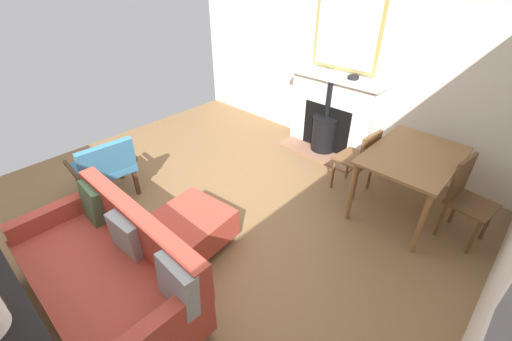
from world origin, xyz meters
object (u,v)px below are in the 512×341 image
Objects in this scene: fireplace at (330,118)px; mantel_bowl_near at (322,70)px; sofa at (111,271)px; dining_chair_near_fireplace at (361,157)px; mantel_bowl_far at (353,77)px; armchair_accent at (105,165)px; ottoman at (192,226)px; dining_chair_by_back_wall at (465,194)px; dining_table at (412,162)px.

fireplace is 0.69m from mantel_bowl_near.
dining_chair_near_fireplace reaches higher than sofa.
sofa is (3.52, -0.06, -0.78)m from mantel_bowl_far.
sofa is at bearing -14.17° from dining_chair_near_fireplace.
armchair_accent is at bearing -115.32° from sofa.
fireplace is 1.72× the size of armchair_accent.
dining_chair_near_fireplace reaches higher than ottoman.
mantel_bowl_near reaches higher than fireplace.
mantel_bowl_far is 2.83m from ottoman.
mantel_bowl_far is at bearing 177.60° from ottoman.
armchair_accent is 3.84m from dining_chair_by_back_wall.
dining_chair_by_back_wall reaches higher than armchair_accent.
mantel_bowl_far is at bearing 178.95° from sofa.
dining_chair_near_fireplace is 1.10m from dining_chair_by_back_wall.
mantel_bowl_near is 2.85m from ottoman.
dining_table is at bearing -88.71° from dining_chair_by_back_wall.
dining_chair_by_back_wall is (-1.94, 1.85, 0.28)m from ottoman.
dining_chair_by_back_wall is (0.73, 1.74, -0.61)m from mantel_bowl_far.
fireplace reaches higher than dining_chair_near_fireplace.
ottoman is at bearing -43.57° from dining_chair_by_back_wall.
dining_chair_by_back_wall is (0.69, 1.97, 0.02)m from fireplace.
armchair_accent is (2.86, -1.46, -0.68)m from mantel_bowl_far.
dining_chair_by_back_wall is (-0.02, 1.10, 0.02)m from dining_chair_near_fireplace.
armchair_accent is at bearing -27.02° from mantel_bowl_far.
dining_chair_near_fireplace is at bearing -89.31° from dining_table.
mantel_bowl_near is at bearing 161.12° from armchair_accent.
mantel_bowl_far reaches higher than armchair_accent.
mantel_bowl_near is 0.08× the size of sofa.
dining_chair_by_back_wall is at bearing 90.99° from dining_chair_near_fireplace.
mantel_bowl_far is at bearing 152.98° from armchair_accent.
dining_chair_near_fireplace reaches higher than armchair_accent.
ottoman is 2.70m from dining_chair_by_back_wall.
dining_chair_near_fireplace is (0.75, 1.11, -0.64)m from mantel_bowl_near.
fireplace is at bearing 79.35° from mantel_bowl_near.
fireplace is at bearing -177.28° from sofa.
mantel_bowl_far is 0.17× the size of dining_chair_by_back_wall.
dining_table is (-1.93, 1.30, 0.42)m from ottoman.
dining_table is (0.75, 1.19, -0.47)m from mantel_bowl_far.
dining_chair_by_back_wall is at bearing 71.67° from mantel_bowl_near.
armchair_accent is (2.81, -1.23, -0.04)m from fireplace.
ottoman is 1.38m from armchair_accent.
fireplace reaches higher than sofa.
sofa is 1.98× the size of dining_chair_by_back_wall.
ottoman is at bearing 2.54° from fireplace.
dining_table reaches higher than ottoman.
mantel_bowl_far is at bearing -112.92° from dining_chair_by_back_wall.
dining_chair_near_fireplace is (-2.77, 0.70, 0.14)m from sofa.
sofa is at bearing 3.26° from ottoman.
fireplace is at bearing -78.37° from mantel_bowl_far.
dining_chair_by_back_wall reaches higher than dining_table.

